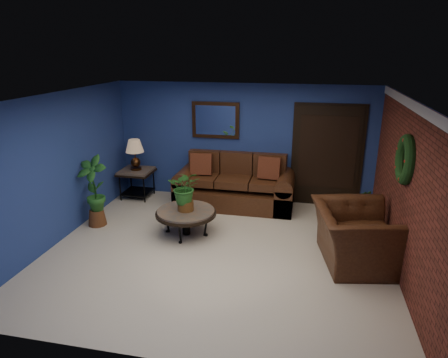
% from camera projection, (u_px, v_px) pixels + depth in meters
% --- Properties ---
extents(floor, '(5.50, 5.50, 0.00)m').
position_uv_depth(floor, '(218.00, 250.00, 6.59)').
color(floor, beige).
rests_on(floor, ground).
extents(wall_back, '(5.50, 0.04, 2.50)m').
position_uv_depth(wall_back, '(243.00, 143.00, 8.52)').
color(wall_back, navy).
rests_on(wall_back, ground).
extents(wall_left, '(0.04, 5.00, 2.50)m').
position_uv_depth(wall_left, '(59.00, 168.00, 6.74)').
color(wall_left, navy).
rests_on(wall_left, ground).
extents(wall_right_brick, '(0.04, 5.00, 2.50)m').
position_uv_depth(wall_right_brick, '(406.00, 191.00, 5.66)').
color(wall_right_brick, maroon).
rests_on(wall_right_brick, ground).
extents(ceiling, '(5.50, 5.00, 0.02)m').
position_uv_depth(ceiling, '(217.00, 97.00, 5.80)').
color(ceiling, silver).
rests_on(ceiling, wall_back).
extents(crown_molding, '(0.03, 5.00, 0.14)m').
position_uv_depth(crown_molding, '(417.00, 108.00, 5.29)').
color(crown_molding, white).
rests_on(crown_molding, wall_right_brick).
extents(wall_mirror, '(1.02, 0.06, 0.77)m').
position_uv_depth(wall_mirror, '(216.00, 120.00, 8.45)').
color(wall_mirror, '#472712').
rests_on(wall_mirror, wall_back).
extents(closet_door, '(1.44, 0.06, 2.18)m').
position_uv_depth(closet_door, '(327.00, 157.00, 8.21)').
color(closet_door, black).
rests_on(closet_door, wall_back).
extents(wreath, '(0.16, 0.72, 0.72)m').
position_uv_depth(wreath, '(406.00, 160.00, 5.57)').
color(wreath, black).
rests_on(wreath, wall_right_brick).
extents(sofa, '(2.43, 1.05, 1.10)m').
position_uv_depth(sofa, '(235.00, 188.00, 8.44)').
color(sofa, '#482814').
rests_on(sofa, ground).
extents(coffee_table, '(1.07, 1.07, 0.46)m').
position_uv_depth(coffee_table, '(186.00, 213.00, 7.05)').
color(coffee_table, '#4E4A44').
rests_on(coffee_table, ground).
extents(end_table, '(0.70, 0.70, 0.64)m').
position_uv_depth(end_table, '(137.00, 176.00, 8.79)').
color(end_table, '#4E4A44').
rests_on(end_table, ground).
extents(table_lamp, '(0.39, 0.39, 0.65)m').
position_uv_depth(table_lamp, '(135.00, 151.00, 8.61)').
color(table_lamp, '#472712').
rests_on(table_lamp, end_table).
extents(side_chair, '(0.46, 0.46, 0.89)m').
position_uv_depth(side_chair, '(254.00, 182.00, 8.34)').
color(side_chair, '#552B18').
rests_on(side_chair, ground).
extents(armchair, '(1.42, 1.55, 0.88)m').
position_uv_depth(armchair, '(356.00, 236.00, 6.12)').
color(armchair, '#482814').
rests_on(armchair, ground).
extents(coffee_plant, '(0.62, 0.56, 0.74)m').
position_uv_depth(coffee_plant, '(185.00, 189.00, 6.90)').
color(coffee_plant, brown).
rests_on(coffee_plant, coffee_table).
extents(floor_plant, '(0.37, 0.30, 0.80)m').
position_uv_depth(floor_plant, '(360.00, 209.00, 7.20)').
color(floor_plant, brown).
rests_on(floor_plant, ground).
extents(tall_plant, '(0.64, 0.49, 1.34)m').
position_uv_depth(tall_plant, '(94.00, 189.00, 7.33)').
color(tall_plant, brown).
rests_on(tall_plant, ground).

